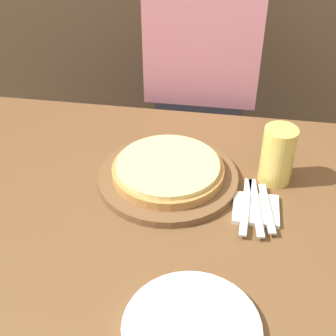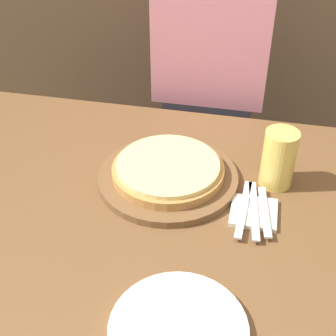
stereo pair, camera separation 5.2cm
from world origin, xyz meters
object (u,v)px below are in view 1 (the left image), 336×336
object	(u,v)px
beer_glass	(278,153)
fork	(246,206)
dinner_knife	(256,207)
spoon	(267,208)
dinner_plate	(192,329)
pizza_on_board	(168,173)
diner_person	(201,102)

from	to	relation	value
beer_glass	fork	size ratio (longest dim) A/B	0.74
beer_glass	dinner_knife	bearing A→B (deg)	-108.82
dinner_knife	spoon	xyz separation A→B (m)	(0.03, 0.00, 0.00)
beer_glass	dinner_plate	size ratio (longest dim) A/B	0.60
pizza_on_board	fork	xyz separation A→B (m)	(0.20, -0.09, -0.01)
fork	spoon	world-z (taller)	same
spoon	fork	bearing A→B (deg)	-180.00
dinner_plate	spoon	size ratio (longest dim) A/B	1.47
beer_glass	spoon	bearing A→B (deg)	-98.74
dinner_plate	spoon	xyz separation A→B (m)	(0.14, 0.35, 0.01)
pizza_on_board	beer_glass	distance (m)	0.28
pizza_on_board	dinner_plate	distance (m)	0.45
beer_glass	dinner_knife	distance (m)	0.16
pizza_on_board	dinner_knife	size ratio (longest dim) A/B	1.76
beer_glass	dinner_plate	distance (m)	0.52
dinner_knife	spoon	distance (m)	0.03
dinner_knife	fork	bearing A→B (deg)	180.00
beer_glass	fork	xyz separation A→B (m)	(-0.07, -0.13, -0.07)
pizza_on_board	beer_glass	bearing A→B (deg)	9.96
pizza_on_board	dinner_plate	size ratio (longest dim) A/B	1.41
pizza_on_board	dinner_plate	xyz separation A→B (m)	(0.11, -0.44, -0.02)
pizza_on_board	fork	size ratio (longest dim) A/B	1.76
dinner_plate	fork	xyz separation A→B (m)	(0.09, 0.35, 0.01)
pizza_on_board	dinner_knife	world-z (taller)	pizza_on_board
beer_glass	diner_person	size ratio (longest dim) A/B	0.12
pizza_on_board	diner_person	world-z (taller)	diner_person
dinner_plate	diner_person	distance (m)	0.98
beer_glass	dinner_plate	xyz separation A→B (m)	(-0.16, -0.49, -0.07)
fork	spoon	bearing A→B (deg)	0.00
spoon	diner_person	distance (m)	0.67
dinner_knife	spoon	bearing A→B (deg)	0.00
dinner_knife	pizza_on_board	bearing A→B (deg)	159.37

